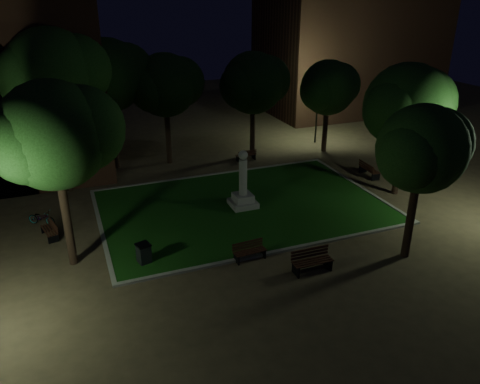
# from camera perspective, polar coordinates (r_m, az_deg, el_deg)

# --- Properties ---
(ground) EXTENTS (80.00, 80.00, 0.00)m
(ground) POSITION_cam_1_polar(r_m,az_deg,el_deg) (24.17, 2.11, -3.73)
(ground) COLOR #4A3C28
(lawn) EXTENTS (15.00, 10.00, 0.08)m
(lawn) POSITION_cam_1_polar(r_m,az_deg,el_deg) (25.81, 0.36, -1.76)
(lawn) COLOR #123E0E
(lawn) RESTS_ON ground
(lawn_kerb) EXTENTS (15.40, 10.40, 0.12)m
(lawn_kerb) POSITION_cam_1_polar(r_m,az_deg,el_deg) (25.80, 0.36, -1.72)
(lawn_kerb) COLOR slate
(lawn_kerb) RESTS_ON ground
(monument) EXTENTS (1.40, 1.40, 3.20)m
(monument) POSITION_cam_1_polar(r_m,az_deg,el_deg) (25.43, 0.37, 0.11)
(monument) COLOR gray
(monument) RESTS_ON lawn
(building_far) EXTENTS (16.00, 10.00, 12.00)m
(building_far) POSITION_cam_1_polar(r_m,az_deg,el_deg) (48.05, 13.08, 16.92)
(building_far) COLOR #4C2A1D
(building_far) RESTS_ON ground
(tree_west) EXTENTS (5.36, 4.37, 8.01)m
(tree_west) POSITION_cam_1_polar(r_m,az_deg,el_deg) (19.74, -21.56, 6.43)
(tree_west) COLOR black
(tree_west) RESTS_ON ground
(tree_north_wl) EXTENTS (5.61, 4.58, 8.41)m
(tree_north_wl) POSITION_cam_1_polar(r_m,az_deg,el_deg) (31.07, -15.66, 13.53)
(tree_north_wl) COLOR black
(tree_north_wl) RESTS_ON ground
(tree_north_er) EXTENTS (5.18, 4.23, 7.32)m
(tree_north_er) POSITION_cam_1_polar(r_m,az_deg,el_deg) (32.59, 1.76, 13.15)
(tree_north_er) COLOR black
(tree_north_er) RESTS_ON ground
(tree_ne) EXTENTS (4.75, 3.88, 6.62)m
(tree_ne) POSITION_cam_1_polar(r_m,az_deg,el_deg) (34.29, 10.84, 12.39)
(tree_ne) COLOR black
(tree_ne) RESTS_ON ground
(tree_east) EXTENTS (5.77, 4.71, 7.55)m
(tree_east) POSITION_cam_1_polar(r_m,az_deg,el_deg) (27.52, 19.86, 9.83)
(tree_east) COLOR black
(tree_east) RESTS_ON ground
(tree_se) EXTENTS (4.55, 3.71, 6.92)m
(tree_se) POSITION_cam_1_polar(r_m,az_deg,el_deg) (20.63, 21.48, 4.90)
(tree_se) COLOR black
(tree_se) RESTS_ON ground
(tree_nw) EXTENTS (6.03, 4.93, 9.33)m
(tree_nw) POSITION_cam_1_polar(r_m,az_deg,el_deg) (27.90, -21.74, 13.25)
(tree_nw) COLOR black
(tree_nw) RESTS_ON ground
(tree_far_north) EXTENTS (5.06, 4.13, 7.41)m
(tree_far_north) POSITION_cam_1_polar(r_m,az_deg,el_deg) (31.44, -8.97, 12.75)
(tree_far_north) COLOR black
(tree_far_north) RESTS_ON ground
(lamppost_nw) EXTENTS (1.18, 0.28, 4.39)m
(lamppost_nw) POSITION_cam_1_polar(r_m,az_deg,el_deg) (32.19, -26.03, 6.76)
(lamppost_nw) COLOR black
(lamppost_nw) RESTS_ON ground
(lamppost_ne) EXTENTS (1.18, 0.28, 4.61)m
(lamppost_ne) POSITION_cam_1_polar(r_m,az_deg,el_deg) (36.57, 9.44, 10.82)
(lamppost_ne) COLOR black
(lamppost_ne) RESTS_ON ground
(bench_near_left) EXTENTS (1.52, 0.62, 0.81)m
(bench_near_left) POSITION_cam_1_polar(r_m,az_deg,el_deg) (20.89, 1.14, -7.24)
(bench_near_left) COLOR black
(bench_near_left) RESTS_ON ground
(bench_near_right) EXTENTS (1.77, 0.64, 0.97)m
(bench_near_right) POSITION_cam_1_polar(r_m,az_deg,el_deg) (20.27, 8.73, -8.34)
(bench_near_right) COLOR black
(bench_near_right) RESTS_ON ground
(bench_left_side) EXTENTS (0.83, 1.52, 0.79)m
(bench_left_side) POSITION_cam_1_polar(r_m,az_deg,el_deg) (24.42, -22.11, -4.33)
(bench_left_side) COLOR black
(bench_left_side) RESTS_ON ground
(bench_right_side) EXTENTS (0.68, 1.71, 0.92)m
(bench_right_side) POSITION_cam_1_polar(r_m,az_deg,el_deg) (31.00, 15.41, 2.60)
(bench_right_side) COLOR black
(bench_right_side) RESTS_ON ground
(bench_far_side) EXTENTS (1.44, 0.59, 0.78)m
(bench_far_side) POSITION_cam_1_polar(r_m,az_deg,el_deg) (32.77, 0.77, 4.47)
(bench_far_side) COLOR black
(bench_far_side) RESTS_ON ground
(trash_bin) EXTENTS (0.70, 0.70, 0.97)m
(trash_bin) POSITION_cam_1_polar(r_m,az_deg,el_deg) (20.91, -11.65, -7.39)
(trash_bin) COLOR black
(trash_bin) RESTS_ON ground
(bicycle) EXTENTS (1.52, 1.28, 0.78)m
(bicycle) POSITION_cam_1_polar(r_m,az_deg,el_deg) (25.83, -23.05, -2.90)
(bicycle) COLOR black
(bicycle) RESTS_ON ground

